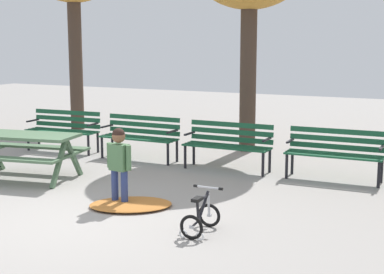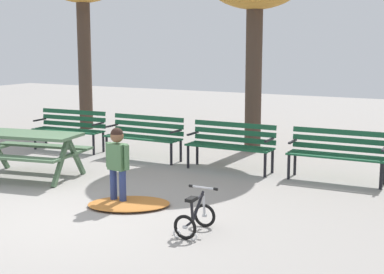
# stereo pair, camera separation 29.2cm
# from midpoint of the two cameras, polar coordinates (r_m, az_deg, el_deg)

# --- Properties ---
(ground) EXTENTS (36.00, 36.00, 0.00)m
(ground) POSITION_cam_midpoint_polar(r_m,az_deg,el_deg) (7.88, -11.02, -7.70)
(ground) COLOR gray
(picnic_table) EXTENTS (2.01, 1.64, 0.79)m
(picnic_table) POSITION_cam_midpoint_polar(r_m,az_deg,el_deg) (10.10, -15.26, -0.60)
(picnic_table) COLOR #4C6B4C
(picnic_table) RESTS_ON ground
(park_bench_far_left) EXTENTS (1.63, 0.56, 0.85)m
(park_bench_far_left) POSITION_cam_midpoint_polar(r_m,az_deg,el_deg) (12.43, -11.35, 1.03)
(park_bench_far_left) COLOR #195133
(park_bench_far_left) RESTS_ON ground
(park_bench_left) EXTENTS (1.60, 0.47, 0.85)m
(park_bench_left) POSITION_cam_midpoint_polar(r_m,az_deg,el_deg) (11.30, -3.97, 0.35)
(park_bench_left) COLOR #195133
(park_bench_left) RESTS_ON ground
(park_bench_right) EXTENTS (1.60, 0.46, 0.85)m
(park_bench_right) POSITION_cam_midpoint_polar(r_m,az_deg,el_deg) (10.35, 4.74, -0.51)
(park_bench_right) COLOR #195133
(park_bench_right) RESTS_ON ground
(park_bench_far_right) EXTENTS (1.61, 0.50, 0.85)m
(park_bench_far_right) POSITION_cam_midpoint_polar(r_m,az_deg,el_deg) (9.84, 15.10, -1.34)
(park_bench_far_right) COLOR #195133
(park_bench_far_right) RESTS_ON ground
(child_standing) EXTENTS (0.42, 0.19, 1.11)m
(child_standing) POSITION_cam_midpoint_polar(r_m,az_deg,el_deg) (8.14, -6.40, -2.24)
(child_standing) COLOR navy
(child_standing) RESTS_ON ground
(kids_bicycle) EXTENTS (0.39, 0.56, 0.54)m
(kids_bicycle) POSITION_cam_midpoint_polar(r_m,az_deg,el_deg) (7.01, 1.50, -7.99)
(kids_bicycle) COLOR black
(kids_bicycle) RESTS_ON ground
(leaf_pile) EXTENTS (1.41, 1.29, 0.07)m
(leaf_pile) POSITION_cam_midpoint_polar(r_m,az_deg,el_deg) (8.19, -5.27, -6.63)
(leaf_pile) COLOR #B26B2D
(leaf_pile) RESTS_ON ground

